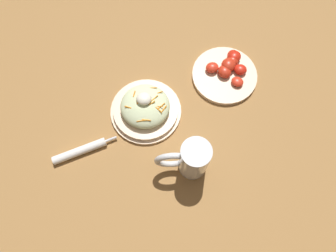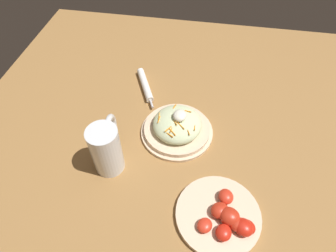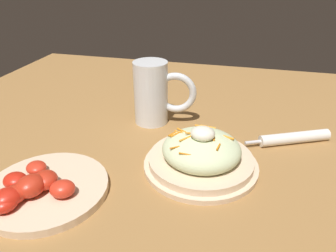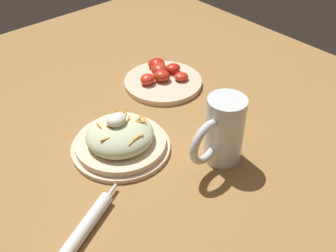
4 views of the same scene
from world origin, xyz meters
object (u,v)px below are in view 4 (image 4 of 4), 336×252
Objects in this scene: beer_mug at (223,133)px; tomato_plate at (162,78)px; napkin_roll at (85,227)px; salad_plate at (120,139)px.

tomato_plate is (-0.11, -0.32, -0.06)m from beer_mug.
beer_mug is 0.82× the size of napkin_roll.
beer_mug is 0.34m from napkin_roll.
tomato_plate is at bearing -149.26° from salad_plate.
tomato_plate is at bearing -108.72° from beer_mug.
salad_plate is at bearing -142.32° from napkin_roll.
beer_mug is at bearing 71.28° from tomato_plate.
beer_mug is (-0.15, 0.17, 0.04)m from salad_plate.
salad_plate is at bearing 30.74° from tomato_plate.
salad_plate is 1.20× the size of napkin_roll.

